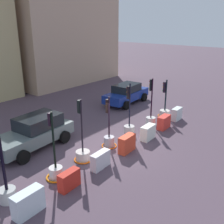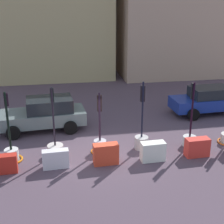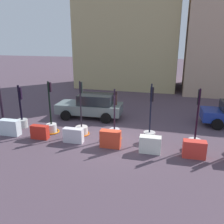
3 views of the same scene
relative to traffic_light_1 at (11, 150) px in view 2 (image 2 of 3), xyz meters
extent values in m
plane|color=#4F3E4B|center=(3.92, -0.13, -0.49)|extent=(120.00, 120.00, 0.00)
cylinder|color=silver|center=(0.00, -0.01, -0.22)|extent=(0.60, 0.60, 0.53)
cylinder|color=black|center=(0.00, -0.01, 1.31)|extent=(0.10, 0.10, 2.55)
cube|color=black|center=(0.01, 0.11, 2.24)|extent=(0.19, 0.16, 0.56)
sphere|color=red|center=(0.03, 0.19, 2.42)|extent=(0.11, 0.11, 0.11)
sphere|color=orange|center=(0.03, 0.19, 2.24)|extent=(0.11, 0.11, 0.11)
sphere|color=green|center=(0.03, 0.19, 2.05)|extent=(0.11, 0.11, 0.11)
torus|color=orange|center=(0.00, -0.01, -0.45)|extent=(0.91, 0.91, 0.08)
cylinder|color=beige|center=(1.86, 0.17, -0.25)|extent=(0.71, 0.71, 0.48)
cylinder|color=black|center=(1.86, 0.17, 1.32)|extent=(0.08, 0.08, 2.66)
cube|color=black|center=(1.86, 0.29, 2.28)|extent=(0.16, 0.16, 0.63)
sphere|color=red|center=(1.86, 0.38, 2.48)|extent=(0.10, 0.10, 0.10)
sphere|color=orange|center=(1.86, 0.38, 2.28)|extent=(0.10, 0.10, 0.10)
sphere|color=green|center=(1.86, 0.38, 2.07)|extent=(0.10, 0.10, 0.10)
torus|color=orange|center=(1.86, 0.17, -0.45)|extent=(0.90, 0.90, 0.07)
cylinder|color=#AEA9B2|center=(3.85, 0.13, -0.20)|extent=(0.57, 0.57, 0.57)
cylinder|color=black|center=(3.85, 0.13, 1.21)|extent=(0.09, 0.09, 2.25)
cube|color=black|center=(3.86, 0.24, 1.81)|extent=(0.20, 0.16, 0.74)
sphere|color=red|center=(3.88, 0.32, 2.06)|extent=(0.11, 0.11, 0.11)
sphere|color=orange|center=(3.88, 0.32, 1.81)|extent=(0.11, 0.11, 0.11)
sphere|color=green|center=(3.88, 0.32, 1.57)|extent=(0.11, 0.11, 0.11)
torus|color=orange|center=(3.85, 0.13, -0.46)|extent=(0.84, 0.84, 0.06)
cylinder|color=#B7B0B0|center=(5.78, 0.15, -0.20)|extent=(0.63, 0.63, 0.58)
cylinder|color=black|center=(5.78, 0.15, 1.40)|extent=(0.08, 0.08, 2.61)
cube|color=black|center=(5.80, 0.27, 2.14)|extent=(0.19, 0.18, 0.74)
sphere|color=red|center=(5.81, 0.36, 2.39)|extent=(0.11, 0.11, 0.11)
sphere|color=orange|center=(5.81, 0.36, 2.14)|extent=(0.11, 0.11, 0.11)
sphere|color=green|center=(5.81, 0.36, 1.89)|extent=(0.11, 0.11, 0.11)
cylinder|color=silver|center=(8.08, 0.02, -0.24)|extent=(0.63, 0.63, 0.49)
cylinder|color=black|center=(8.08, 0.02, 1.30)|extent=(0.09, 0.09, 2.61)
cube|color=black|center=(8.07, 0.13, 2.17)|extent=(0.15, 0.13, 0.74)
sphere|color=red|center=(8.07, 0.20, 2.42)|extent=(0.09, 0.09, 0.09)
sphere|color=orange|center=(8.07, 0.20, 2.17)|extent=(0.09, 0.09, 0.09)
sphere|color=green|center=(8.07, 0.20, 1.92)|extent=(0.09, 0.09, 0.09)
cube|color=red|center=(-0.15, -1.02, -0.10)|extent=(0.99, 0.41, 0.77)
cube|color=silver|center=(1.86, -0.96, -0.09)|extent=(1.09, 0.41, 0.79)
cube|color=#DE4126|center=(3.94, -0.99, -0.03)|extent=(1.07, 0.47, 0.91)
cube|color=white|center=(5.97, -1.05, -0.07)|extent=(1.06, 0.51, 0.84)
cube|color=red|center=(8.01, -0.99, -0.07)|extent=(1.06, 0.51, 0.83)
cube|color=slate|center=(1.18, 3.27, 0.19)|extent=(4.66, 2.12, 0.66)
cube|color=black|center=(1.65, 3.30, 0.86)|extent=(2.44, 1.75, 0.68)
cylinder|color=black|center=(-0.17, 2.21, -0.14)|extent=(0.71, 0.33, 0.69)
cylinder|color=black|center=(-0.30, 4.13, -0.14)|extent=(0.71, 0.33, 0.69)
cylinder|color=black|center=(2.65, 2.40, -0.14)|extent=(0.71, 0.33, 0.69)
cylinder|color=black|center=(2.52, 4.32, -0.14)|extent=(0.71, 0.33, 0.69)
cube|color=navy|center=(10.95, 4.07, 0.19)|extent=(4.59, 1.88, 0.67)
cube|color=black|center=(10.98, 4.07, 0.82)|extent=(2.39, 1.58, 0.60)
cylinder|color=black|center=(9.58, 3.11, -0.15)|extent=(0.70, 0.31, 0.68)
cylinder|color=black|center=(9.51, 4.90, -0.15)|extent=(0.70, 0.31, 0.68)
cylinder|color=black|center=(12.31, 5.02, -0.15)|extent=(0.70, 0.31, 0.68)
cube|color=tan|center=(13.62, 15.75, 4.54)|extent=(12.01, 8.46, 10.06)
camera|label=1|loc=(-6.35, -8.19, 6.08)|focal=42.52mm
camera|label=2|loc=(2.07, -13.10, 6.32)|focal=52.41mm
camera|label=3|loc=(6.97, -11.50, 4.81)|focal=37.29mm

